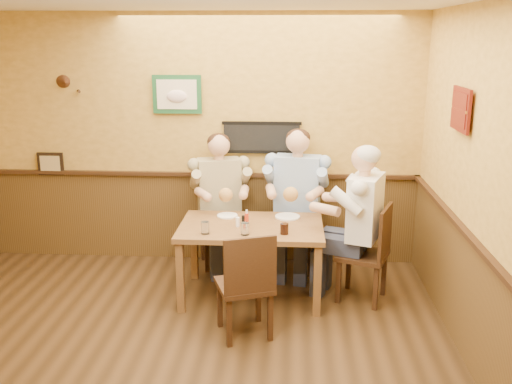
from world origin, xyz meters
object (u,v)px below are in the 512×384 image
(hot_sauce_bottle, at_px, (247,219))
(chair_right_end, at_px, (363,253))
(diner_tan_shirt, at_px, (220,207))
(water_glass_left, at_px, (205,228))
(cola_tumbler, at_px, (284,229))
(dining_table, at_px, (251,234))
(chair_back_left, at_px, (220,225))
(salt_shaker, at_px, (238,222))
(chair_back_right, at_px, (297,226))
(diner_blue_polo, at_px, (297,208))
(water_glass_mid, at_px, (245,229))
(pepper_shaker, at_px, (243,220))
(diner_white_elder, at_px, (364,233))
(chair_near_side, at_px, (244,283))

(hot_sauce_bottle, bearing_deg, chair_right_end, 3.21)
(diner_tan_shirt, height_order, water_glass_left, diner_tan_shirt)
(cola_tumbler, bearing_deg, dining_table, 143.58)
(chair_back_left, xyz_separation_m, chair_right_end, (1.51, -0.80, 0.01))
(dining_table, relative_size, salt_shaker, 14.86)
(chair_back_right, xyz_separation_m, diner_blue_polo, (0.00, 0.00, 0.21))
(diner_blue_polo, bearing_deg, water_glass_mid, -107.07)
(chair_back_left, bearing_deg, chair_back_right, -19.25)
(pepper_shaker, bearing_deg, diner_white_elder, -2.02)
(cola_tumbler, height_order, pepper_shaker, cola_tumbler)
(chair_back_right, height_order, chair_right_end, chair_back_right)
(water_glass_left, distance_m, water_glass_mid, 0.37)
(dining_table, height_order, chair_back_left, chair_back_left)
(dining_table, relative_size, diner_blue_polo, 0.98)
(water_glass_left, height_order, water_glass_mid, water_glass_mid)
(pepper_shaker, bearing_deg, chair_right_end, -2.02)
(water_glass_left, bearing_deg, diner_white_elder, 10.21)
(diner_tan_shirt, xyz_separation_m, water_glass_mid, (0.37, -1.08, 0.13))
(chair_back_left, relative_size, water_glass_mid, 8.14)
(hot_sauce_bottle, bearing_deg, salt_shaker, 170.59)
(salt_shaker, bearing_deg, hot_sauce_bottle, -9.41)
(salt_shaker, bearing_deg, water_glass_left, -141.94)
(chair_right_end, distance_m, water_glass_left, 1.57)
(chair_near_side, height_order, hot_sauce_bottle, chair_near_side)
(chair_near_side, relative_size, pepper_shaker, 11.53)
(chair_right_end, height_order, pepper_shaker, chair_right_end)
(pepper_shaker, bearing_deg, chair_back_right, 52.69)
(diner_tan_shirt, distance_m, water_glass_mid, 1.15)
(diner_tan_shirt, distance_m, diner_white_elder, 1.71)
(dining_table, xyz_separation_m, diner_white_elder, (1.10, -0.01, 0.04))
(cola_tumbler, bearing_deg, hot_sauce_bottle, 154.90)
(hot_sauce_bottle, bearing_deg, pepper_shaker, 111.66)
(diner_blue_polo, xyz_separation_m, cola_tumbler, (-0.13, -0.98, 0.09))
(dining_table, bearing_deg, chair_right_end, -0.33)
(chair_near_side, xyz_separation_m, water_glass_mid, (-0.03, 0.48, 0.33))
(chair_back_right, distance_m, hot_sauce_bottle, 1.00)
(diner_tan_shirt, distance_m, cola_tumbler, 1.27)
(diner_white_elder, bearing_deg, chair_back_left, -97.01)
(chair_right_end, bearing_deg, dining_table, -69.48)
(water_glass_mid, height_order, pepper_shaker, water_glass_mid)
(dining_table, relative_size, chair_near_side, 1.45)
(diner_tan_shirt, distance_m, pepper_shaker, 0.83)
(diner_tan_shirt, distance_m, water_glass_left, 1.08)
(chair_back_left, height_order, water_glass_left, chair_back_left)
(diner_blue_polo, relative_size, salt_shaker, 15.13)
(diner_white_elder, relative_size, salt_shaker, 14.81)
(salt_shaker, bearing_deg, chair_back_right, 53.70)
(diner_white_elder, bearing_deg, chair_near_side, -34.66)
(salt_shaker, xyz_separation_m, pepper_shaker, (0.05, 0.09, -0.01))
(diner_tan_shirt, distance_m, hot_sauce_bottle, 0.95)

